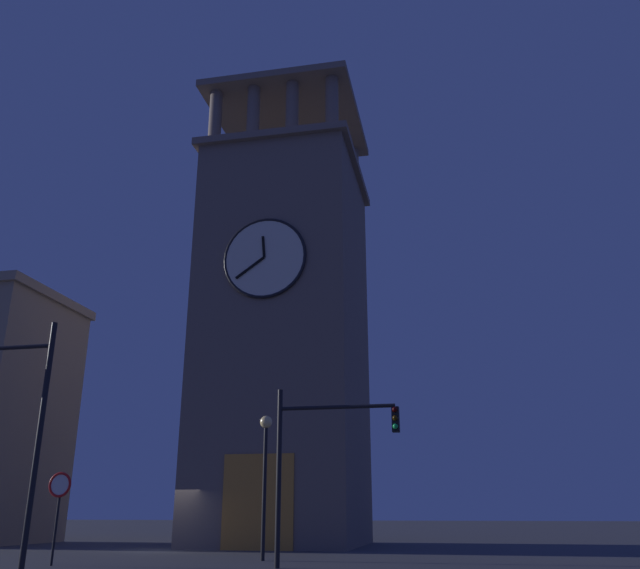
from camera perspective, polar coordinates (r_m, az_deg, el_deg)
name	(u,v)px	position (r m, az deg, el deg)	size (l,w,h in m)	color
ground_plane	(165,550)	(31.10, -13.31, -21.55)	(200.00, 200.00, 0.00)	#424247
clocktower	(286,333)	(35.49, -2.96, -4.25)	(8.36, 9.36, 27.03)	#75665B
traffic_signal_near	(320,447)	(20.62, -0.01, -13.93)	(3.81, 0.41, 5.24)	black
traffic_signal_far	(18,410)	(20.45, -24.74, -9.87)	(2.77, 0.41, 6.74)	black
street_lamp	(265,457)	(24.08, -4.78, -14.69)	(0.44, 0.44, 4.84)	black
no_horn_sign	(59,492)	(23.27, -21.70, -16.39)	(0.78, 0.14, 2.77)	black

